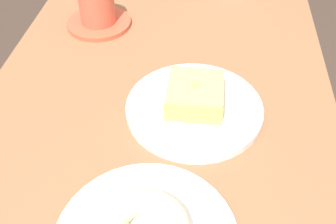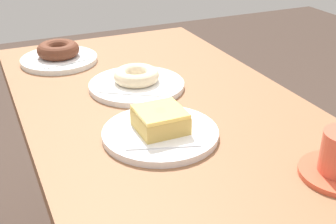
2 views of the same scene
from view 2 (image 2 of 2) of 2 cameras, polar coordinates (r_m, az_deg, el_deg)
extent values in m
cube|color=brown|center=(1.00, 0.91, -1.41)|extent=(1.24, 0.63, 0.04)
cylinder|color=brown|center=(1.58, -14.89, -5.65)|extent=(0.05, 0.05, 0.66)
cylinder|color=brown|center=(1.68, -0.37, -2.61)|extent=(0.05, 0.05, 0.66)
cylinder|color=white|center=(1.33, -13.62, 6.47)|extent=(0.22, 0.22, 0.01)
cube|color=white|center=(1.33, -13.66, 6.83)|extent=(0.17, 0.17, 0.00)
torus|color=#592E1D|center=(1.32, -13.76, 7.69)|extent=(0.12, 0.12, 0.04)
cylinder|color=white|center=(0.90, -0.98, -2.73)|extent=(0.23, 0.23, 0.01)
cube|color=white|center=(0.90, -0.98, -2.26)|extent=(0.18, 0.18, 0.00)
cube|color=tan|center=(0.89, -0.99, -1.18)|extent=(0.09, 0.09, 0.04)
cube|color=#FDD967|center=(0.88, -1.00, 0.07)|extent=(0.09, 0.09, 0.01)
cylinder|color=tan|center=(0.88, -1.00, 0.17)|extent=(0.02, 0.02, 0.00)
cylinder|color=white|center=(1.12, -3.99, 3.41)|extent=(0.24, 0.24, 0.01)
cube|color=white|center=(1.12, -4.00, 3.80)|extent=(0.21, 0.21, 0.00)
torus|color=beige|center=(1.11, -4.03, 4.65)|extent=(0.11, 0.11, 0.03)
camera|label=1|loc=(1.25, -11.86, 27.21)|focal=42.16mm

